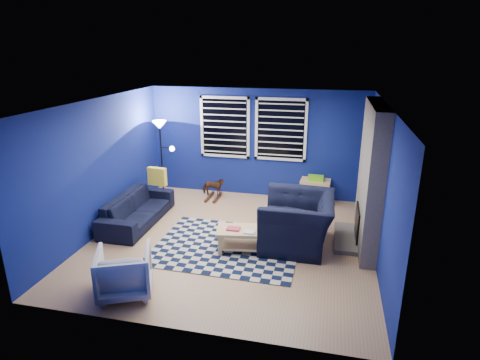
{
  "coord_description": "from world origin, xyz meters",
  "views": [
    {
      "loc": [
        1.63,
        -6.4,
        3.37
      ],
      "look_at": [
        0.1,
        0.3,
        1.08
      ],
      "focal_mm": 30.0,
      "sensor_mm": 36.0,
      "label": 1
    }
  ],
  "objects_px": {
    "rocking_horse": "(213,187)",
    "cabinet": "(315,191)",
    "sofa": "(138,209)",
    "coffee_table": "(242,235)",
    "armchair_bent": "(124,272)",
    "floor_lamp": "(161,136)",
    "tv": "(369,148)",
    "armchair_big": "(297,221)"
  },
  "relations": [
    {
      "from": "rocking_horse",
      "to": "cabinet",
      "type": "relative_size",
      "value": 0.77
    },
    {
      "from": "sofa",
      "to": "coffee_table",
      "type": "height_order",
      "value": "sofa"
    },
    {
      "from": "armchair_bent",
      "to": "floor_lamp",
      "type": "distance_m",
      "value": 3.97
    },
    {
      "from": "armchair_bent",
      "to": "cabinet",
      "type": "height_order",
      "value": "armchair_bent"
    },
    {
      "from": "tv",
      "to": "floor_lamp",
      "type": "bearing_deg",
      "value": -176.93
    },
    {
      "from": "armchair_big",
      "to": "tv",
      "type": "bearing_deg",
      "value": 145.7
    },
    {
      "from": "armchair_big",
      "to": "floor_lamp",
      "type": "distance_m",
      "value": 3.76
    },
    {
      "from": "coffee_table",
      "to": "armchair_big",
      "type": "bearing_deg",
      "value": 26.79
    },
    {
      "from": "armchair_bent",
      "to": "armchair_big",
      "type": "bearing_deg",
      "value": -161.21
    },
    {
      "from": "armchair_big",
      "to": "rocking_horse",
      "type": "bearing_deg",
      "value": -132.04
    },
    {
      "from": "sofa",
      "to": "armchair_big",
      "type": "xyz_separation_m",
      "value": [
        3.2,
        -0.25,
        0.16
      ]
    },
    {
      "from": "rocking_horse",
      "to": "floor_lamp",
      "type": "xyz_separation_m",
      "value": [
        -1.12,
        -0.22,
        1.2
      ]
    },
    {
      "from": "tv",
      "to": "armchair_bent",
      "type": "xyz_separation_m",
      "value": [
        -3.52,
        -3.92,
        -1.06
      ]
    },
    {
      "from": "tv",
      "to": "armchair_big",
      "type": "height_order",
      "value": "tv"
    },
    {
      "from": "armchair_bent",
      "to": "coffee_table",
      "type": "height_order",
      "value": "armchair_bent"
    },
    {
      "from": "rocking_horse",
      "to": "coffee_table",
      "type": "relative_size",
      "value": 0.55
    },
    {
      "from": "tv",
      "to": "floor_lamp",
      "type": "height_order",
      "value": "floor_lamp"
    },
    {
      "from": "sofa",
      "to": "armchair_bent",
      "type": "relative_size",
      "value": 2.63
    },
    {
      "from": "rocking_horse",
      "to": "coffee_table",
      "type": "distance_m",
      "value": 2.61
    },
    {
      "from": "tv",
      "to": "rocking_horse",
      "type": "relative_size",
      "value": 1.93
    },
    {
      "from": "sofa",
      "to": "cabinet",
      "type": "height_order",
      "value": "cabinet"
    },
    {
      "from": "armchair_big",
      "to": "cabinet",
      "type": "xyz_separation_m",
      "value": [
        0.21,
        2.13,
        -0.17
      ]
    },
    {
      "from": "rocking_horse",
      "to": "cabinet",
      "type": "distance_m",
      "value": 2.33
    },
    {
      "from": "rocking_horse",
      "to": "armchair_big",
      "type": "bearing_deg",
      "value": -136.14
    },
    {
      "from": "rocking_horse",
      "to": "sofa",
      "type": "bearing_deg",
      "value": 141.44
    },
    {
      "from": "rocking_horse",
      "to": "tv",
      "type": "bearing_deg",
      "value": -94.29
    },
    {
      "from": "sofa",
      "to": "armchair_big",
      "type": "height_order",
      "value": "armchair_big"
    },
    {
      "from": "armchair_big",
      "to": "floor_lamp",
      "type": "xyz_separation_m",
      "value": [
        -3.22,
        1.64,
        1.03
      ]
    },
    {
      "from": "armchair_big",
      "to": "cabinet",
      "type": "height_order",
      "value": "armchair_big"
    },
    {
      "from": "armchair_big",
      "to": "rocking_horse",
      "type": "xyz_separation_m",
      "value": [
        -2.1,
        1.87,
        -0.17
      ]
    },
    {
      "from": "tv",
      "to": "armchair_bent",
      "type": "bearing_deg",
      "value": -131.93
    },
    {
      "from": "tv",
      "to": "cabinet",
      "type": "height_order",
      "value": "tv"
    },
    {
      "from": "coffee_table",
      "to": "floor_lamp",
      "type": "relative_size",
      "value": 0.52
    },
    {
      "from": "rocking_horse",
      "to": "cabinet",
      "type": "height_order",
      "value": "cabinet"
    },
    {
      "from": "floor_lamp",
      "to": "rocking_horse",
      "type": "bearing_deg",
      "value": 11.35
    },
    {
      "from": "sofa",
      "to": "coffee_table",
      "type": "relative_size",
      "value": 2.12
    },
    {
      "from": "tv",
      "to": "sofa",
      "type": "relative_size",
      "value": 0.5
    },
    {
      "from": "armchair_big",
      "to": "coffee_table",
      "type": "relative_size",
      "value": 1.49
    },
    {
      "from": "armchair_bent",
      "to": "coffee_table",
      "type": "xyz_separation_m",
      "value": [
        1.36,
        1.58,
        -0.04
      ]
    },
    {
      "from": "tv",
      "to": "coffee_table",
      "type": "xyz_separation_m",
      "value": [
        -2.16,
        -2.33,
        -1.1
      ]
    },
    {
      "from": "sofa",
      "to": "armchair_bent",
      "type": "height_order",
      "value": "armchair_bent"
    },
    {
      "from": "armchair_big",
      "to": "floor_lamp",
      "type": "relative_size",
      "value": 0.77
    }
  ]
}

